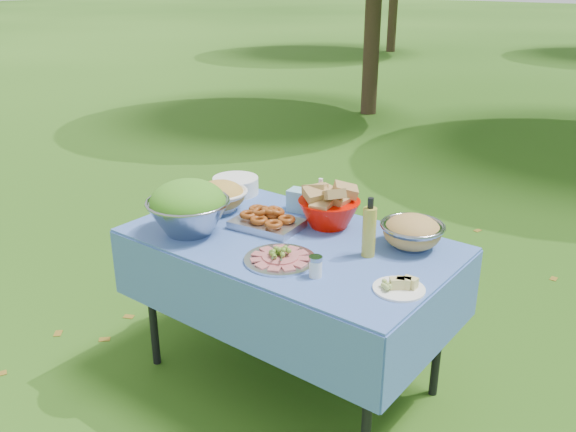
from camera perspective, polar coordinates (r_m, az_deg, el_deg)
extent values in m
plane|color=#18380A|center=(3.14, 0.16, -14.85)|extent=(80.00, 80.00, 0.00)
cube|color=#84BDFF|center=(2.93, 0.16, -8.89)|extent=(1.46, 0.86, 0.76)
cylinder|color=white|center=(3.31, -4.93, 2.87)|extent=(0.27, 0.27, 0.09)
cube|color=#87C8E5|center=(3.05, 1.18, 1.46)|extent=(0.13, 0.11, 0.11)
cylinder|color=#D18287|center=(3.03, 3.06, 1.94)|extent=(0.08, 0.08, 0.18)
cube|color=#B1B1B5|center=(2.86, -1.97, -0.41)|extent=(0.34, 0.26, 0.07)
cylinder|color=silver|center=(2.53, -0.73, -3.49)|extent=(0.34, 0.34, 0.07)
cylinder|color=gold|center=(2.56, 7.62, -1.05)|extent=(0.07, 0.07, 0.26)
cylinder|color=white|center=(2.35, 10.37, -6.24)|extent=(0.25, 0.25, 0.05)
cylinder|color=white|center=(2.41, 2.59, -4.75)|extent=(0.06, 0.06, 0.09)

